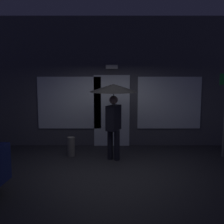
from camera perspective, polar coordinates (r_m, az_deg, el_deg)
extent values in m
plane|color=#26262B|center=(7.89, -0.17, -10.10)|extent=(18.00, 18.00, 0.00)
cube|color=#4C4C56|center=(9.83, -0.16, 5.39)|extent=(9.62, 0.30, 3.95)
cube|color=white|center=(9.76, -0.16, 0.20)|extent=(1.10, 0.04, 2.20)
cube|color=white|center=(9.81, -7.78, 1.64)|extent=(1.94, 0.04, 1.60)
cube|color=white|center=(9.88, 10.16, 1.64)|extent=(1.94, 0.04, 1.60)
cube|color=white|center=(9.57, -0.16, 8.15)|extent=(0.36, 0.16, 0.12)
cylinder|color=black|center=(8.42, 0.77, -6.01)|extent=(0.15, 0.15, 0.81)
cylinder|color=black|center=(8.50, -0.44, -5.86)|extent=(0.15, 0.15, 0.81)
cube|color=black|center=(8.30, 0.17, -1.04)|extent=(0.42, 0.52, 0.65)
cube|color=silver|center=(8.25, -0.64, -1.11)|extent=(0.08, 0.13, 0.52)
cube|color=red|center=(8.25, -0.64, -1.25)|extent=(0.04, 0.06, 0.42)
sphere|color=tan|center=(8.24, 0.17, 2.18)|extent=(0.22, 0.22, 0.22)
cylinder|color=slate|center=(8.24, 0.17, 2.11)|extent=(0.02, 0.02, 0.85)
cone|color=black|center=(8.21, 0.17, 4.38)|extent=(1.24, 1.24, 0.20)
cylinder|color=#595B60|center=(9.10, 19.59, -0.34)|extent=(0.07, 0.07, 2.38)
cylinder|color=slate|center=(8.87, -7.49, -6.23)|extent=(0.21, 0.21, 0.54)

